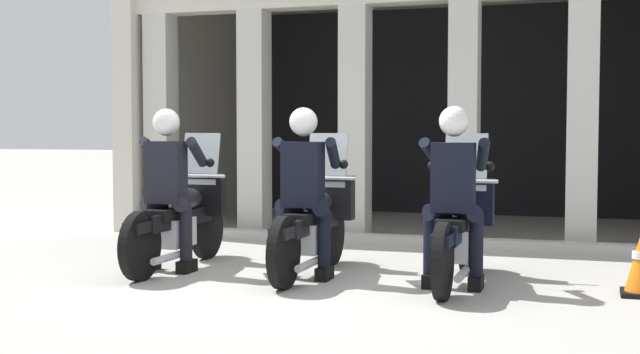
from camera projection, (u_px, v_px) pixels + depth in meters
The scene contains 9 objects.
ground_plane at pixel (380, 240), 10.56m from camera, with size 80.00×80.00×0.00m, color #A8A59E.
station_building at pixel (437, 78), 12.24m from camera, with size 7.97×4.15×3.53m.
kerb_strip at pixel (399, 241), 10.01m from camera, with size 7.47×0.24×0.12m, color #B7B5AD.
motorcycle_left at pixel (182, 217), 8.43m from camera, with size 0.62×2.04×1.35m.
police_officer_left at pixel (168, 175), 8.14m from camera, with size 0.63×0.61×1.58m.
motorcycle_center at pixel (314, 222), 8.03m from camera, with size 0.62×2.04×1.35m.
police_officer_center at pixel (304, 178), 7.74m from camera, with size 0.63×0.61×1.58m.
motorcycle_right at pixel (459, 228), 7.55m from camera, with size 0.62×2.04×1.35m.
police_officer_right at pixel (454, 181), 7.26m from camera, with size 0.63×0.61×1.58m.
Camera 1 is at (2.52, -7.22, 1.38)m, focal length 47.17 mm.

